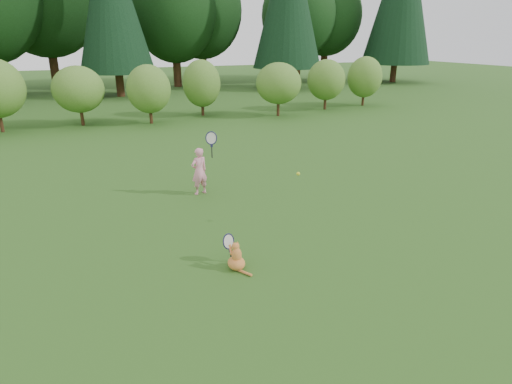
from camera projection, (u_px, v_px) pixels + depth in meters
name	position (u px, v px, depth m)	size (l,w,h in m)	color
ground	(262.00, 241.00, 8.11)	(100.00, 100.00, 0.00)	#214B15
shrub_row	(147.00, 91.00, 18.93)	(28.00, 3.00, 2.80)	#416A21
child	(200.00, 170.00, 10.36)	(0.68, 0.42, 1.75)	pink
cat	(236.00, 255.00, 7.09)	(0.35, 0.66, 0.66)	#C47625
tennis_ball	(298.00, 174.00, 8.45)	(0.07, 0.07, 0.07)	gold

